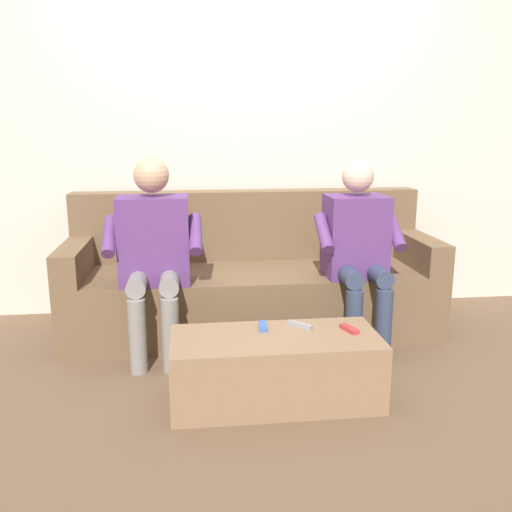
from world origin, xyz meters
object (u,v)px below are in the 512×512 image
(remote_red, at_px, (349,329))
(remote_gray, at_px, (300,325))
(couch, at_px, (251,282))
(person_right_seated, at_px, (154,246))
(person_left_seated, at_px, (358,243))
(remote_blue, at_px, (263,326))
(coffee_table, at_px, (275,368))

(remote_red, relative_size, remote_gray, 0.86)
(couch, distance_m, remote_gray, 0.97)
(couch, bearing_deg, person_right_seated, 31.34)
(person_left_seated, distance_m, remote_blue, 0.93)
(remote_gray, bearing_deg, couch, -37.33)
(coffee_table, xyz_separation_m, person_left_seated, (-0.62, -0.70, 0.48))
(couch, xyz_separation_m, person_right_seated, (0.62, 0.38, 0.35))
(person_left_seated, bearing_deg, person_right_seated, 0.29)
(couch, distance_m, coffee_table, 1.08)
(remote_red, xyz_separation_m, remote_blue, (0.43, -0.09, 0.00))
(remote_gray, xyz_separation_m, remote_blue, (0.19, -0.00, 0.00))
(coffee_table, relative_size, person_right_seated, 0.88)
(remote_blue, bearing_deg, remote_red, -96.79)
(person_left_seated, relative_size, remote_red, 9.38)
(remote_gray, height_order, remote_blue, remote_blue)
(remote_red, bearing_deg, remote_gray, 51.27)
(coffee_table, distance_m, person_right_seated, 1.05)
(couch, bearing_deg, remote_red, 110.07)
(couch, height_order, person_left_seated, person_left_seated)
(person_right_seated, height_order, remote_gray, person_right_seated)
(couch, relative_size, person_right_seated, 2.06)
(coffee_table, xyz_separation_m, remote_blue, (0.05, -0.11, 0.18))
(person_left_seated, bearing_deg, remote_blue, 41.28)
(remote_gray, relative_size, remote_blue, 1.25)
(coffee_table, xyz_separation_m, remote_gray, (-0.14, -0.11, 0.18))
(coffee_table, bearing_deg, remote_gray, -142.58)
(remote_red, distance_m, remote_blue, 0.44)
(couch, xyz_separation_m, remote_gray, (-0.14, 0.96, 0.04))
(couch, relative_size, person_left_seated, 2.11)
(person_right_seated, bearing_deg, remote_blue, 134.61)
(couch, bearing_deg, remote_gray, 98.53)
(remote_gray, bearing_deg, person_right_seated, 6.77)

